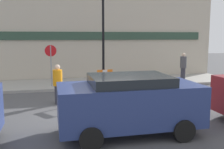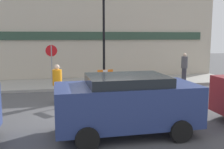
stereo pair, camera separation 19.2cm
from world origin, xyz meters
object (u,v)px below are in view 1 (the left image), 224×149
streetlamp_post (103,19)px  person_pedestrian (183,66)px  stop_sign (51,59)px  parked_car_1 (129,101)px  person_worker (58,83)px

streetlamp_post → person_pedestrian: bearing=-0.8°
stop_sign → parked_car_1: size_ratio=0.55×
person_worker → person_pedestrian: (7.24, 3.03, 0.17)m
streetlamp_post → person_worker: bearing=-129.2°
stop_sign → parked_car_1: 7.51m
streetlamp_post → stop_sign: (-2.76, 0.22, -2.09)m
parked_car_1 → person_worker: bearing=116.0°
person_worker → person_pedestrian: bearing=10.8°
person_pedestrian → parked_car_1: bearing=19.2°
streetlamp_post → person_worker: streetlamp_post is taller
streetlamp_post → person_pedestrian: streetlamp_post is taller
person_worker → streetlamp_post: bearing=38.9°
person_pedestrian → stop_sign: bearing=-35.1°
streetlamp_post → parked_car_1: 7.50m
person_worker → person_pedestrian: size_ratio=0.98×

